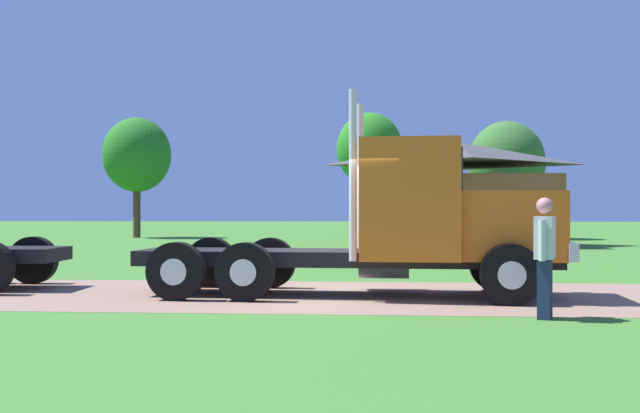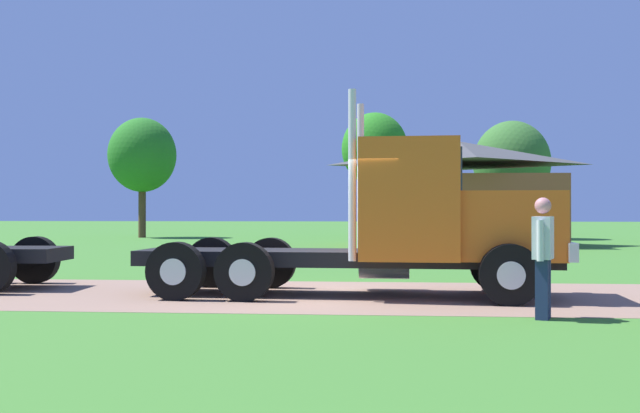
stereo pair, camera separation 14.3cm
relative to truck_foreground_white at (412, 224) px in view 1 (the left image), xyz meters
name	(u,v)px [view 1 (the left image)]	position (x,y,z in m)	size (l,w,h in m)	color
ground_plane	(331,295)	(-1.51, 0.04, -1.34)	(200.00, 200.00, 0.00)	#3D762A
dirt_track	(331,295)	(-1.51, 0.04, -1.34)	(120.00, 5.41, 0.01)	#8D6D5A
truck_foreground_white	(412,224)	(0.00, 0.00, 0.00)	(8.03, 2.98, 3.74)	black
visitor_standing_near	(545,252)	(1.83, -2.82, -0.36)	(0.40, 0.63, 1.79)	silver
shed_building	(454,195)	(2.89, 21.41, 0.99)	(9.06, 7.67, 4.83)	#984E30
tree_left	(137,155)	(-15.00, 29.96, 3.57)	(4.04, 4.04, 7.16)	#513823
tree_mid	(370,149)	(-1.19, 33.24, 4.09)	(4.13, 4.13, 7.74)	#513823
tree_right	(506,163)	(6.66, 29.79, 2.98)	(4.35, 4.35, 6.73)	#513823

